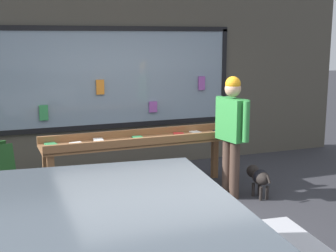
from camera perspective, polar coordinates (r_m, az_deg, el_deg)
ground_plane at (r=6.06m, az=-0.51°, el=-10.68°), size 40.00×40.00×0.00m
shopfront_facade at (r=7.92m, az=-7.16°, el=6.46°), size 8.70×0.29×3.28m
display_table_main at (r=6.69m, az=-3.30°, el=-2.26°), size 2.83×0.70×0.87m
person_browsing at (r=6.48m, az=7.79°, el=-0.16°), size 0.30×0.66×1.70m
small_dog at (r=6.70m, az=11.04°, el=-6.08°), size 0.22×0.53×0.42m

